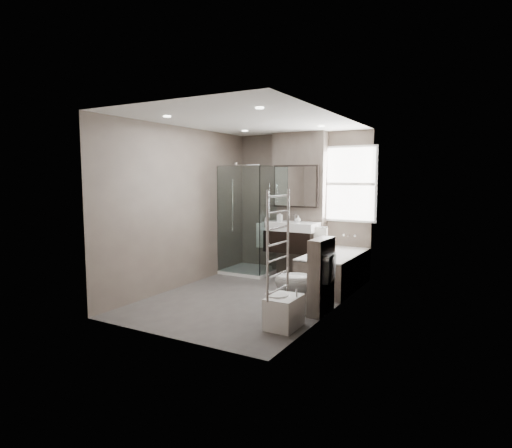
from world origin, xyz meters
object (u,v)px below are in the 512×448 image
Objects in this scene: vanity at (291,237)px; bidet at (284,311)px; bathtub at (334,269)px; toilet at (303,282)px.

vanity is 2.66m from bidet.
bidet is (0.09, -2.07, -0.11)m from bathtub.
toilet is at bearing 93.76° from bidet.
vanity reaches higher than bathtub.
vanity reaches higher than bidet.
vanity is at bearing 160.63° from bathtub.
toilet is (0.05, -1.39, 0.09)m from bathtub.
bathtub reaches higher than bidet.
bathtub is at bearing 92.48° from bidet.
bidet is (0.04, -0.68, -0.20)m from toilet.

